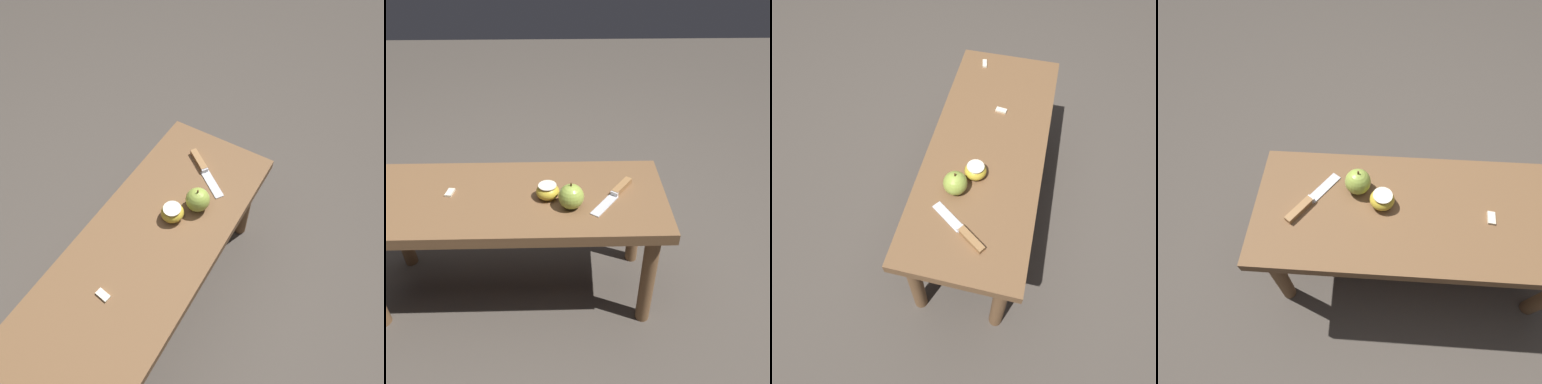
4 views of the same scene
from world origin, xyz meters
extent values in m
plane|color=#4C443D|center=(0.00, 0.00, 0.00)|extent=(8.00, 8.00, 0.00)
cube|color=brown|center=(0.00, 0.00, 0.45)|extent=(1.09, 0.43, 0.04)
cylinder|color=brown|center=(-0.49, -0.15, 0.22)|extent=(0.05, 0.05, 0.43)
cylinder|color=brown|center=(0.49, -0.15, 0.22)|extent=(0.05, 0.05, 0.43)
cylinder|color=brown|center=(-0.49, 0.15, 0.22)|extent=(0.05, 0.05, 0.43)
cube|color=silver|center=(-0.33, 0.07, 0.47)|extent=(0.10, 0.12, 0.00)
cube|color=silver|center=(-0.37, 0.01, 0.48)|extent=(0.03, 0.02, 0.02)
cube|color=#9E7042|center=(-0.40, -0.03, 0.48)|extent=(0.08, 0.10, 0.02)
sphere|color=#9EB747|center=(-0.22, 0.07, 0.51)|extent=(0.08, 0.08, 0.08)
cylinder|color=#4C3319|center=(-0.22, 0.07, 0.56)|extent=(0.01, 0.01, 0.01)
ellipsoid|color=gold|center=(-0.15, 0.02, 0.50)|extent=(0.08, 0.08, 0.05)
cylinder|color=silver|center=(-0.15, 0.02, 0.52)|extent=(0.06, 0.06, 0.00)
cube|color=silver|center=(0.19, -0.02, 0.47)|extent=(0.03, 0.05, 0.01)
camera|label=1|loc=(0.40, 0.41, 1.55)|focal=35.00mm
camera|label=2|loc=(-0.22, 1.03, 1.23)|focal=35.00mm
camera|label=3|loc=(-0.92, -0.13, 1.53)|focal=35.00mm
camera|label=4|loc=(-0.21, -0.49, 1.28)|focal=28.00mm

